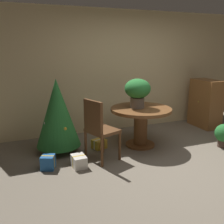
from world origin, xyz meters
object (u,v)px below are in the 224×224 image
at_px(gift_box_blue, 48,162).
at_px(potted_plant, 224,134).
at_px(gift_box_cream, 79,161).
at_px(round_dining_table, 141,119).
at_px(wooden_chair_left_near, 98,127).
at_px(holiday_tree, 57,113).
at_px(gift_box_gold, 99,144).
at_px(wooden_cabinet, 205,103).
at_px(flower_vase, 138,90).

xyz_separation_m(gift_box_blue, potted_plant, (3.19, -0.30, 0.14)).
xyz_separation_m(gift_box_blue, gift_box_cream, (0.46, -0.11, -0.01)).
relative_size(round_dining_table, wooden_chair_left_near, 1.10).
bearing_deg(round_dining_table, holiday_tree, 168.54).
relative_size(gift_box_gold, gift_box_blue, 1.12).
relative_size(wooden_chair_left_near, holiday_tree, 0.79).
bearing_deg(gift_box_gold, gift_box_blue, -153.41).
distance_m(holiday_tree, potted_plant, 3.08).
relative_size(holiday_tree, wooden_cabinet, 1.19).
relative_size(wooden_chair_left_near, wooden_cabinet, 0.94).
height_order(round_dining_table, wooden_cabinet, wooden_cabinet).
relative_size(gift_box_gold, gift_box_cream, 1.04).
distance_m(flower_vase, gift_box_gold, 1.21).
height_order(wooden_chair_left_near, gift_box_cream, wooden_chair_left_near).
distance_m(round_dining_table, gift_box_cream, 1.46).
bearing_deg(gift_box_gold, round_dining_table, -11.23).
height_order(gift_box_gold, gift_box_cream, gift_box_cream).
bearing_deg(holiday_tree, wooden_cabinet, 4.07).
bearing_deg(gift_box_cream, wooden_cabinet, 16.95).
bearing_deg(gift_box_blue, holiday_tree, 65.86).
xyz_separation_m(gift_box_cream, potted_plant, (2.73, -0.18, 0.15)).
bearing_deg(wooden_cabinet, potted_plant, -115.80).
bearing_deg(gift_box_cream, round_dining_table, 19.24).
bearing_deg(round_dining_table, gift_box_gold, 168.77).
height_order(round_dining_table, gift_box_blue, round_dining_table).
distance_m(round_dining_table, holiday_tree, 1.53).
distance_m(gift_box_gold, potted_plant, 2.33).
xyz_separation_m(holiday_tree, potted_plant, (2.90, -0.94, -0.46)).
height_order(round_dining_table, gift_box_gold, round_dining_table).
bearing_deg(wooden_cabinet, flower_vase, -166.19).
bearing_deg(flower_vase, round_dining_table, -38.07).
relative_size(gift_box_blue, potted_plant, 0.59).
bearing_deg(holiday_tree, round_dining_table, -11.46).
relative_size(flower_vase, holiday_tree, 0.41).
height_order(holiday_tree, gift_box_blue, holiday_tree).
bearing_deg(wooden_chair_left_near, gift_box_gold, 70.56).
distance_m(gift_box_blue, gift_box_cream, 0.47).
relative_size(round_dining_table, holiday_tree, 0.86).
relative_size(flower_vase, gift_box_cream, 1.95).
bearing_deg(holiday_tree, gift_box_gold, -11.70).
height_order(wooden_cabinet, potted_plant, wooden_cabinet).
bearing_deg(flower_vase, potted_plant, -25.07).
xyz_separation_m(round_dining_table, potted_plant, (1.41, -0.64, -0.28)).
distance_m(flower_vase, gift_box_blue, 2.00).
bearing_deg(potted_plant, flower_vase, 154.93).
bearing_deg(gift_box_blue, potted_plant, -5.30).
bearing_deg(wooden_cabinet, gift_box_gold, -171.88).
bearing_deg(gift_box_gold, gift_box_cream, -131.56).
height_order(holiday_tree, gift_box_cream, holiday_tree).
xyz_separation_m(wooden_chair_left_near, holiday_tree, (-0.53, 0.65, 0.13)).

